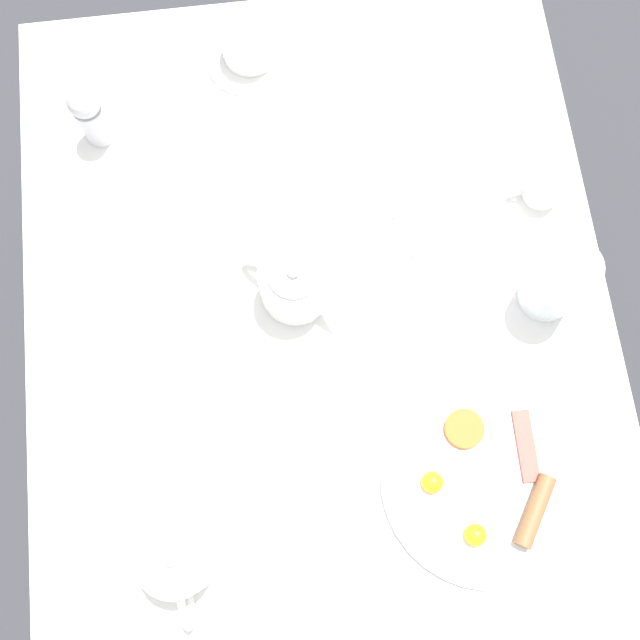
{
  "coord_description": "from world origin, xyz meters",
  "views": [
    {
      "loc": [
        0.03,
        0.28,
        1.84
      ],
      "look_at": [
        0.0,
        0.0,
        0.76
      ],
      "focal_mm": 42.0,
      "sensor_mm": 36.0,
      "label": 1
    }
  ],
  "objects_px": {
    "teacup_with_saucer_left": "(248,48)",
    "fork_by_plate": "(365,115)",
    "creamer_jug": "(544,186)",
    "water_glass_tall": "(558,280)",
    "spoon_for_tea": "(100,440)",
    "napkin_folded": "(441,220)",
    "breakfast_plate": "(484,482)",
    "teapot_near": "(294,284)",
    "teapot_far": "(180,558)",
    "pepper_grinder": "(90,114)"
  },
  "relations": [
    {
      "from": "water_glass_tall",
      "to": "pepper_grinder",
      "type": "height_order",
      "value": "water_glass_tall"
    },
    {
      "from": "teapot_far",
      "to": "napkin_folded",
      "type": "height_order",
      "value": "teapot_far"
    },
    {
      "from": "teapot_far",
      "to": "water_glass_tall",
      "type": "xyz_separation_m",
      "value": [
        -0.57,
        -0.32,
        0.02
      ]
    },
    {
      "from": "breakfast_plate",
      "to": "teapot_near",
      "type": "bearing_deg",
      "value": -53.01
    },
    {
      "from": "pepper_grinder",
      "to": "spoon_for_tea",
      "type": "height_order",
      "value": "pepper_grinder"
    },
    {
      "from": "creamer_jug",
      "to": "pepper_grinder",
      "type": "bearing_deg",
      "value": -15.27
    },
    {
      "from": "teacup_with_saucer_left",
      "to": "spoon_for_tea",
      "type": "bearing_deg",
      "value": 65.49
    },
    {
      "from": "teacup_with_saucer_left",
      "to": "napkin_folded",
      "type": "relative_size",
      "value": 0.99
    },
    {
      "from": "spoon_for_tea",
      "to": "teapot_near",
      "type": "bearing_deg",
      "value": -148.43
    },
    {
      "from": "creamer_jug",
      "to": "fork_by_plate",
      "type": "distance_m",
      "value": 0.31
    },
    {
      "from": "pepper_grinder",
      "to": "teapot_far",
      "type": "bearing_deg",
      "value": 97.43
    },
    {
      "from": "teapot_near",
      "to": "water_glass_tall",
      "type": "height_order",
      "value": "water_glass_tall"
    },
    {
      "from": "spoon_for_tea",
      "to": "teacup_with_saucer_left",
      "type": "bearing_deg",
      "value": -114.51
    },
    {
      "from": "napkin_folded",
      "to": "water_glass_tall",
      "type": "bearing_deg",
      "value": 134.43
    },
    {
      "from": "water_glass_tall",
      "to": "spoon_for_tea",
      "type": "relative_size",
      "value": 0.98
    },
    {
      "from": "fork_by_plate",
      "to": "spoon_for_tea",
      "type": "xyz_separation_m",
      "value": [
        0.45,
        0.47,
        -0.0
      ]
    },
    {
      "from": "creamer_jug",
      "to": "napkin_folded",
      "type": "height_order",
      "value": "creamer_jug"
    },
    {
      "from": "water_glass_tall",
      "to": "spoon_for_tea",
      "type": "distance_m",
      "value": 0.7
    },
    {
      "from": "teapot_far",
      "to": "napkin_folded",
      "type": "xyz_separation_m",
      "value": [
        -0.43,
        -0.45,
        -0.04
      ]
    },
    {
      "from": "breakfast_plate",
      "to": "spoon_for_tea",
      "type": "height_order",
      "value": "breakfast_plate"
    },
    {
      "from": "teacup_with_saucer_left",
      "to": "teapot_near",
      "type": "bearing_deg",
      "value": 93.92
    },
    {
      "from": "breakfast_plate",
      "to": "pepper_grinder",
      "type": "relative_size",
      "value": 2.41
    },
    {
      "from": "teacup_with_saucer_left",
      "to": "pepper_grinder",
      "type": "distance_m",
      "value": 0.28
    },
    {
      "from": "spoon_for_tea",
      "to": "water_glass_tall",
      "type": "bearing_deg",
      "value": -168.4
    },
    {
      "from": "teapot_far",
      "to": "creamer_jug",
      "type": "xyz_separation_m",
      "value": [
        -0.6,
        -0.48,
        -0.02
      ]
    },
    {
      "from": "spoon_for_tea",
      "to": "pepper_grinder",
      "type": "bearing_deg",
      "value": -92.77
    },
    {
      "from": "water_glass_tall",
      "to": "napkin_folded",
      "type": "bearing_deg",
      "value": -45.57
    },
    {
      "from": "breakfast_plate",
      "to": "creamer_jug",
      "type": "height_order",
      "value": "creamer_jug"
    },
    {
      "from": "teapot_far",
      "to": "teapot_near",
      "type": "bearing_deg",
      "value": -31.64
    },
    {
      "from": "creamer_jug",
      "to": "spoon_for_tea",
      "type": "height_order",
      "value": "creamer_jug"
    },
    {
      "from": "pepper_grinder",
      "to": "teacup_with_saucer_left",
      "type": "bearing_deg",
      "value": -155.78
    },
    {
      "from": "water_glass_tall",
      "to": "pepper_grinder",
      "type": "relative_size",
      "value": 1.19
    },
    {
      "from": "teapot_near",
      "to": "fork_by_plate",
      "type": "distance_m",
      "value": 0.33
    },
    {
      "from": "breakfast_plate",
      "to": "creamer_jug",
      "type": "relative_size",
      "value": 3.55
    },
    {
      "from": "teapot_far",
      "to": "teacup_with_saucer_left",
      "type": "xyz_separation_m",
      "value": [
        -0.16,
        -0.78,
        -0.02
      ]
    },
    {
      "from": "teacup_with_saucer_left",
      "to": "water_glass_tall",
      "type": "distance_m",
      "value": 0.62
    },
    {
      "from": "breakfast_plate",
      "to": "fork_by_plate",
      "type": "height_order",
      "value": "breakfast_plate"
    },
    {
      "from": "teacup_with_saucer_left",
      "to": "fork_by_plate",
      "type": "height_order",
      "value": "teacup_with_saucer_left"
    },
    {
      "from": "fork_by_plate",
      "to": "spoon_for_tea",
      "type": "height_order",
      "value": "same"
    },
    {
      "from": "breakfast_plate",
      "to": "teapot_near",
      "type": "relative_size",
      "value": 2.01
    },
    {
      "from": "breakfast_plate",
      "to": "teacup_with_saucer_left",
      "type": "relative_size",
      "value": 1.99
    },
    {
      "from": "creamer_jug",
      "to": "napkin_folded",
      "type": "distance_m",
      "value": 0.17
    },
    {
      "from": "breakfast_plate",
      "to": "fork_by_plate",
      "type": "bearing_deg",
      "value": -81.63
    },
    {
      "from": "creamer_jug",
      "to": "fork_by_plate",
      "type": "height_order",
      "value": "creamer_jug"
    },
    {
      "from": "teapot_far",
      "to": "teacup_with_saucer_left",
      "type": "bearing_deg",
      "value": -15.51
    },
    {
      "from": "teacup_with_saucer_left",
      "to": "fork_by_plate",
      "type": "distance_m",
      "value": 0.22
    },
    {
      "from": "breakfast_plate",
      "to": "teacup_with_saucer_left",
      "type": "xyz_separation_m",
      "value": [
        0.26,
        -0.73,
        0.02
      ]
    },
    {
      "from": "water_glass_tall",
      "to": "napkin_folded",
      "type": "relative_size",
      "value": 0.97
    },
    {
      "from": "teacup_with_saucer_left",
      "to": "fork_by_plate",
      "type": "relative_size",
      "value": 0.88
    },
    {
      "from": "teacup_with_saucer_left",
      "to": "water_glass_tall",
      "type": "height_order",
      "value": "water_glass_tall"
    }
  ]
}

